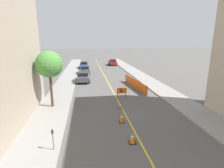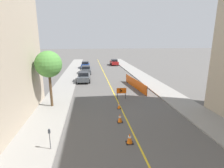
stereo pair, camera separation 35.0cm
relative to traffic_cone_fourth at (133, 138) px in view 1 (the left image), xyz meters
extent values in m
cube|color=gold|center=(0.53, 18.47, -0.33)|extent=(0.12, 65.99, 0.01)
cube|color=gray|center=(-6.02, 18.47, -0.27)|extent=(3.05, 65.99, 0.13)
cube|color=gray|center=(7.09, 18.47, -0.27)|extent=(3.05, 65.99, 0.13)
cube|color=black|center=(0.00, 0.00, -0.32)|extent=(0.47, 0.47, 0.03)
cone|color=orange|center=(0.00, 0.00, 0.02)|extent=(0.38, 0.38, 0.65)
cylinder|color=white|center=(0.00, 0.00, 0.10)|extent=(0.20, 0.20, 0.10)
cube|color=black|center=(-0.10, 3.00, -0.32)|extent=(0.45, 0.45, 0.03)
cone|color=orange|center=(-0.10, 3.00, 0.04)|extent=(0.36, 0.36, 0.68)
cylinder|color=white|center=(-0.10, 3.00, 0.12)|extent=(0.19, 0.19, 0.11)
cube|color=black|center=(0.32, 5.89, -0.32)|extent=(0.38, 0.38, 0.03)
cone|color=orange|center=(0.32, 5.89, -0.03)|extent=(0.30, 0.30, 0.55)
cylinder|color=white|center=(0.32, 5.89, 0.03)|extent=(0.16, 0.16, 0.09)
cube|color=#EF560C|center=(1.08, 8.71, 0.62)|extent=(1.10, 0.09, 0.62)
cube|color=black|center=(0.99, 8.67, 0.71)|extent=(0.31, 0.03, 0.31)
cube|color=black|center=(0.99, 8.67, 0.54)|extent=(0.31, 0.03, 0.31)
cylinder|color=black|center=(0.61, 8.71, -0.01)|extent=(0.06, 0.06, 0.65)
cylinder|color=black|center=(1.54, 8.71, -0.01)|extent=(0.06, 0.06, 0.65)
cube|color=#EF560C|center=(3.82, 13.13, 0.27)|extent=(0.85, 7.92, 1.22)
cylinder|color=#262626|center=(4.23, 9.17, 0.27)|extent=(0.05, 0.05, 1.22)
cylinder|color=#262626|center=(3.41, 17.08, 0.27)|extent=(0.05, 0.05, 1.22)
cube|color=#474C51|center=(-3.29, 17.95, 0.34)|extent=(1.99, 4.38, 0.72)
cube|color=black|center=(-3.29, 17.73, 0.98)|extent=(1.62, 2.00, 0.55)
cylinder|color=black|center=(-4.15, 19.28, -0.02)|extent=(0.25, 0.65, 0.64)
cylinder|color=black|center=(-2.44, 19.28, -0.02)|extent=(0.25, 0.65, 0.64)
cylinder|color=black|center=(-4.15, 16.62, -0.02)|extent=(0.25, 0.65, 0.64)
cylinder|color=black|center=(-2.44, 16.62, -0.02)|extent=(0.25, 0.65, 0.64)
cube|color=#474C51|center=(-3.08, 24.87, 0.34)|extent=(1.89, 4.34, 0.72)
cube|color=black|center=(-3.08, 24.66, 0.98)|extent=(1.57, 1.97, 0.55)
cylinder|color=black|center=(-3.94, 26.21, -0.02)|extent=(0.23, 0.64, 0.64)
cylinder|color=black|center=(-2.23, 26.21, -0.02)|extent=(0.23, 0.64, 0.64)
cylinder|color=black|center=(-3.94, 23.54, -0.02)|extent=(0.23, 0.64, 0.64)
cylinder|color=black|center=(-2.23, 23.54, -0.02)|extent=(0.23, 0.64, 0.64)
cube|color=navy|center=(-3.29, 32.23, 0.34)|extent=(1.98, 4.37, 0.72)
cube|color=black|center=(-3.29, 32.01, 0.98)|extent=(1.61, 2.00, 0.55)
cylinder|color=black|center=(-4.14, 33.56, -0.02)|extent=(0.25, 0.65, 0.64)
cylinder|color=black|center=(-2.43, 33.56, -0.02)|extent=(0.25, 0.65, 0.64)
cylinder|color=black|center=(-4.14, 30.89, -0.02)|extent=(0.25, 0.65, 0.64)
cylinder|color=black|center=(-2.43, 30.89, -0.02)|extent=(0.25, 0.65, 0.64)
cube|color=maroon|center=(4.24, 36.46, 0.34)|extent=(1.87, 4.33, 0.72)
cube|color=black|center=(4.24, 36.25, 0.98)|extent=(1.56, 1.96, 0.55)
cylinder|color=black|center=(3.38, 37.80, -0.02)|extent=(0.23, 0.64, 0.64)
cylinder|color=black|center=(5.09, 37.80, -0.02)|extent=(0.23, 0.64, 0.64)
cylinder|color=black|center=(3.38, 35.13, -0.02)|extent=(0.23, 0.64, 0.64)
cylinder|color=black|center=(5.09, 35.13, -0.02)|extent=(0.23, 0.64, 0.64)
cylinder|color=#4C4C51|center=(-4.85, -0.19, 0.31)|extent=(0.05, 0.05, 1.04)
cube|color=#33383D|center=(-4.85, -0.19, 0.95)|extent=(0.12, 0.10, 0.22)
sphere|color=#33383D|center=(-4.85, -0.19, 1.06)|extent=(0.11, 0.11, 0.11)
cylinder|color=#4C3823|center=(-6.18, 7.13, 1.40)|extent=(0.24, 0.24, 3.21)
sphere|color=#478438|center=(-6.18, 7.13, 3.93)|extent=(2.49, 2.49, 2.49)
camera|label=1|loc=(-2.77, -9.70, 6.07)|focal=28.00mm
camera|label=2|loc=(-2.42, -9.74, 6.07)|focal=28.00mm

